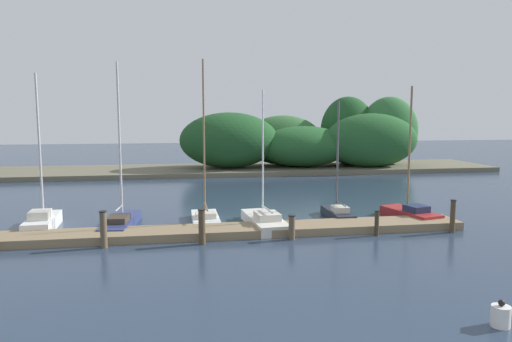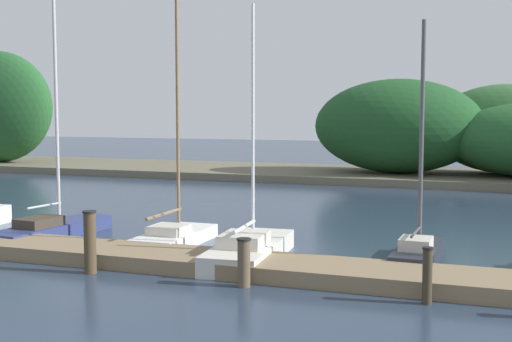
{
  "view_description": "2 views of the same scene",
  "coord_description": "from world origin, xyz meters",
  "px_view_note": "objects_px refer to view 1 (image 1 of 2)",
  "views": [
    {
      "loc": [
        -2.52,
        -5.62,
        5.18
      ],
      "look_at": [
        0.86,
        14.9,
        2.63
      ],
      "focal_mm": 32.47,
      "sensor_mm": 36.0,
      "label": 1
    },
    {
      "loc": [
        6.98,
        -0.3,
        3.7
      ],
      "look_at": [
        0.93,
        16.29,
        2.11
      ],
      "focal_mm": 47.24,
      "sensor_mm": 36.0,
      "label": 2
    }
  ],
  "objects_px": {
    "sailboat_0": "(43,220)",
    "mooring_piling_5": "(453,216)",
    "sailboat_1": "(121,220)",
    "mooring_piling_4": "(377,223)",
    "mooring_piling_2": "(202,227)",
    "mooring_piling_3": "(292,227)",
    "sailboat_3": "(264,220)",
    "sailboat_4": "(337,211)",
    "sailboat_2": "(205,216)",
    "channel_buoy_1": "(501,316)",
    "sailboat_5": "(409,212)",
    "mooring_piling_1": "(104,229)"
  },
  "relations": [
    {
      "from": "mooring_piling_3",
      "to": "sailboat_5",
      "type": "bearing_deg",
      "value": 22.34
    },
    {
      "from": "sailboat_0",
      "to": "channel_buoy_1",
      "type": "xyz_separation_m",
      "value": [
        13.9,
        -12.12,
        -0.15
      ]
    },
    {
      "from": "sailboat_5",
      "to": "mooring_piling_4",
      "type": "bearing_deg",
      "value": 119.09
    },
    {
      "from": "sailboat_3",
      "to": "mooring_piling_2",
      "type": "bearing_deg",
      "value": 125.51
    },
    {
      "from": "mooring_piling_3",
      "to": "mooring_piling_4",
      "type": "relative_size",
      "value": 0.94
    },
    {
      "from": "sailboat_1",
      "to": "channel_buoy_1",
      "type": "distance_m",
      "value": 15.85
    },
    {
      "from": "mooring_piling_5",
      "to": "sailboat_3",
      "type": "bearing_deg",
      "value": 163.31
    },
    {
      "from": "sailboat_2",
      "to": "mooring_piling_3",
      "type": "bearing_deg",
      "value": -137.14
    },
    {
      "from": "mooring_piling_2",
      "to": "mooring_piling_3",
      "type": "xyz_separation_m",
      "value": [
        3.71,
        0.08,
        -0.2
      ]
    },
    {
      "from": "sailboat_1",
      "to": "sailboat_2",
      "type": "distance_m",
      "value": 3.87
    },
    {
      "from": "mooring_piling_4",
      "to": "mooring_piling_2",
      "type": "bearing_deg",
      "value": -179.15
    },
    {
      "from": "sailboat_0",
      "to": "sailboat_4",
      "type": "bearing_deg",
      "value": -93.79
    },
    {
      "from": "mooring_piling_5",
      "to": "mooring_piling_2",
      "type": "bearing_deg",
      "value": -179.51
    },
    {
      "from": "sailboat_2",
      "to": "mooring_piling_1",
      "type": "distance_m",
      "value": 5.47
    },
    {
      "from": "sailboat_3",
      "to": "mooring_piling_1",
      "type": "distance_m",
      "value": 7.19
    },
    {
      "from": "sailboat_1",
      "to": "mooring_piling_4",
      "type": "distance_m",
      "value": 11.5
    },
    {
      "from": "sailboat_3",
      "to": "mooring_piling_5",
      "type": "relative_size",
      "value": 4.3
    },
    {
      "from": "sailboat_3",
      "to": "mooring_piling_3",
      "type": "relative_size",
      "value": 6.05
    },
    {
      "from": "sailboat_4",
      "to": "mooring_piling_5",
      "type": "distance_m",
      "value": 5.38
    },
    {
      "from": "sailboat_5",
      "to": "mooring_piling_1",
      "type": "relative_size",
      "value": 4.47
    },
    {
      "from": "sailboat_0",
      "to": "mooring_piling_4",
      "type": "height_order",
      "value": "sailboat_0"
    },
    {
      "from": "sailboat_5",
      "to": "mooring_piling_1",
      "type": "distance_m",
      "value": 14.43
    },
    {
      "from": "sailboat_5",
      "to": "mooring_piling_3",
      "type": "xyz_separation_m",
      "value": [
        -6.66,
        -2.73,
        0.15
      ]
    },
    {
      "from": "channel_buoy_1",
      "to": "sailboat_3",
      "type": "bearing_deg",
      "value": 109.64
    },
    {
      "from": "sailboat_5",
      "to": "channel_buoy_1",
      "type": "distance_m",
      "value": 11.82
    },
    {
      "from": "channel_buoy_1",
      "to": "mooring_piling_3",
      "type": "bearing_deg",
      "value": 110.33
    },
    {
      "from": "mooring_piling_3",
      "to": "mooring_piling_5",
      "type": "bearing_deg",
      "value": 0.08
    },
    {
      "from": "mooring_piling_1",
      "to": "mooring_piling_3",
      "type": "bearing_deg",
      "value": -0.27
    },
    {
      "from": "sailboat_0",
      "to": "sailboat_5",
      "type": "distance_m",
      "value": 17.4
    },
    {
      "from": "mooring_piling_2",
      "to": "mooring_piling_1",
      "type": "bearing_deg",
      "value": 178.2
    },
    {
      "from": "channel_buoy_1",
      "to": "sailboat_2",
      "type": "bearing_deg",
      "value": 118.36
    },
    {
      "from": "sailboat_0",
      "to": "channel_buoy_1",
      "type": "distance_m",
      "value": 18.44
    },
    {
      "from": "sailboat_2",
      "to": "sailboat_5",
      "type": "distance_m",
      "value": 10.08
    },
    {
      "from": "mooring_piling_1",
      "to": "sailboat_2",
      "type": "bearing_deg",
      "value": 40.8
    },
    {
      "from": "mooring_piling_4",
      "to": "mooring_piling_1",
      "type": "bearing_deg",
      "value": 179.95
    },
    {
      "from": "mooring_piling_2",
      "to": "mooring_piling_4",
      "type": "distance_m",
      "value": 7.46
    },
    {
      "from": "sailboat_0",
      "to": "mooring_piling_5",
      "type": "relative_size",
      "value": 4.78
    },
    {
      "from": "sailboat_1",
      "to": "mooring_piling_5",
      "type": "bearing_deg",
      "value": -97.29
    },
    {
      "from": "sailboat_3",
      "to": "sailboat_4",
      "type": "bearing_deg",
      "value": -79.3
    },
    {
      "from": "mooring_piling_4",
      "to": "sailboat_0",
      "type": "bearing_deg",
      "value": 166.29
    },
    {
      "from": "sailboat_2",
      "to": "mooring_piling_2",
      "type": "distance_m",
      "value": 3.72
    },
    {
      "from": "mooring_piling_1",
      "to": "mooring_piling_5",
      "type": "bearing_deg",
      "value": -0.1
    },
    {
      "from": "sailboat_2",
      "to": "mooring_piling_1",
      "type": "height_order",
      "value": "sailboat_2"
    },
    {
      "from": "sailboat_2",
      "to": "channel_buoy_1",
      "type": "relative_size",
      "value": 11.35
    },
    {
      "from": "sailboat_1",
      "to": "mooring_piling_4",
      "type": "height_order",
      "value": "sailboat_1"
    },
    {
      "from": "sailboat_1",
      "to": "mooring_piling_2",
      "type": "bearing_deg",
      "value": -128.6
    },
    {
      "from": "sailboat_3",
      "to": "mooring_piling_4",
      "type": "distance_m",
      "value": 5.09
    },
    {
      "from": "sailboat_1",
      "to": "mooring_piling_1",
      "type": "bearing_deg",
      "value": -178.76
    },
    {
      "from": "mooring_piling_5",
      "to": "sailboat_1",
      "type": "bearing_deg",
      "value": 166.95
    },
    {
      "from": "sailboat_1",
      "to": "mooring_piling_5",
      "type": "distance_m",
      "value": 14.92
    }
  ]
}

